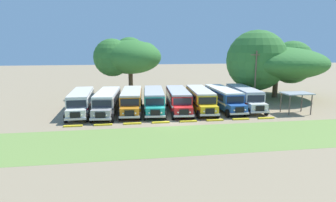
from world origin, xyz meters
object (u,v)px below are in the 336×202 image
parked_bus_slot_3 (154,99)px  parked_bus_slot_4 (178,99)px  secondary_tree (271,62)px  utility_pole (255,76)px  waiting_shelter (297,95)px  broad_shade_tree (128,57)px  parked_bus_slot_5 (200,98)px  parked_bus_slot_7 (244,96)px  parked_bus_slot_0 (81,101)px  parked_bus_slot_6 (223,98)px  parked_bus_slot_2 (132,100)px  parked_bus_slot_1 (107,101)px

parked_bus_slot_3 → parked_bus_slot_4: 3.26m
secondary_tree → utility_pole: size_ratio=2.17×
parked_bus_slot_3 → waiting_shelter: bearing=81.0°
parked_bus_slot_4 → secondary_tree: size_ratio=0.64×
parked_bus_slot_4 → broad_shade_tree: (-6.25, 13.67, 5.26)m
parked_bus_slot_3 → utility_pole: (15.26, 1.97, 2.65)m
parked_bus_slot_5 → utility_pole: size_ratio=1.38×
waiting_shelter → parked_bus_slot_7: bearing=137.2°
parked_bus_slot_0 → parked_bus_slot_4: 12.72m
parked_bus_slot_7 → parked_bus_slot_0: bearing=-85.9°
parked_bus_slot_6 → broad_shade_tree: (-12.67, 13.52, 5.26)m
utility_pole → parked_bus_slot_4: bearing=-169.4°
waiting_shelter → parked_bus_slot_2: bearing=167.6°
parked_bus_slot_6 → broad_shade_tree: bearing=-137.0°
broad_shade_tree → parked_bus_slot_6: bearing=-46.9°
parked_bus_slot_2 → parked_bus_slot_6: bearing=93.3°
parked_bus_slot_2 → parked_bus_slot_5: size_ratio=1.00×
parked_bus_slot_2 → parked_bus_slot_5: bearing=92.3°
parked_bus_slot_7 → parked_bus_slot_4: bearing=-82.8°
parked_bus_slot_3 → parked_bus_slot_4: same height
secondary_tree → utility_pole: bearing=-132.2°
parked_bus_slot_4 → broad_shade_tree: bearing=-151.3°
parked_bus_slot_4 → parked_bus_slot_5: 3.11m
secondary_tree → parked_bus_slot_7: bearing=-135.3°
parked_bus_slot_0 → parked_bus_slot_7: 22.35m
parked_bus_slot_7 → broad_shade_tree: bearing=-125.5°
parked_bus_slot_2 → parked_bus_slot_7: bearing=94.9°
parked_bus_slot_0 → waiting_shelter: (27.38, -4.63, 0.87)m
parked_bus_slot_5 → parked_bus_slot_6: same height
parked_bus_slot_2 → utility_pole: bearing=100.3°
broad_shade_tree → waiting_shelter: size_ratio=3.21×
utility_pole → secondary_tree: bearing=47.8°
parked_bus_slot_3 → parked_bus_slot_7: same height
parked_bus_slot_3 → parked_bus_slot_5: same height
utility_pole → parked_bus_slot_2: bearing=-174.4°
parked_bus_slot_1 → parked_bus_slot_2: same height
broad_shade_tree → parked_bus_slot_0: bearing=-116.1°
parked_bus_slot_3 → utility_pole: size_ratio=1.38×
parked_bus_slot_2 → parked_bus_slot_0: bearing=-85.7°
parked_bus_slot_6 → parked_bus_slot_7: same height
parked_bus_slot_0 → parked_bus_slot_5: same height
parked_bus_slot_0 → parked_bus_slot_1: bearing=81.1°
parked_bus_slot_7 → waiting_shelter: bearing=51.3°
parked_bus_slot_0 → parked_bus_slot_2: bearing=88.9°
parked_bus_slot_5 → parked_bus_slot_2: bearing=-88.4°
parked_bus_slot_1 → parked_bus_slot_4: (9.37, -0.01, 0.00)m
parked_bus_slot_4 → secondary_tree: secondary_tree is taller
parked_bus_slot_3 → waiting_shelter: 18.47m
parked_bus_slot_0 → parked_bus_slot_7: size_ratio=0.99×
parked_bus_slot_1 → parked_bus_slot_3: 6.13m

